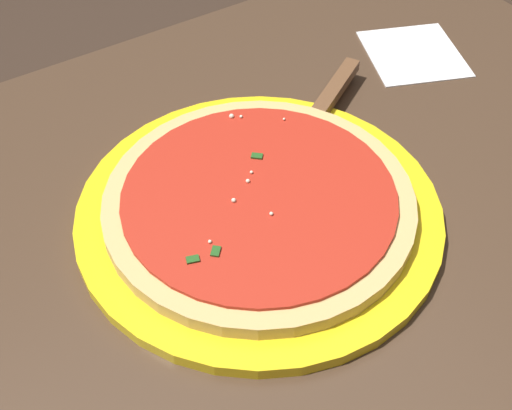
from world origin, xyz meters
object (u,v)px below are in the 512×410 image
at_px(pizza, 256,203).
at_px(serving_plate, 256,214).
at_px(pizza_server, 321,111).
at_px(napkin_loose_left, 414,54).

bearing_deg(pizza, serving_plate, 127.39).
relative_size(pizza, pizza_server, 1.50).
xyz_separation_m(serving_plate, pizza, (0.00, -0.00, 0.02)).
relative_size(serving_plate, pizza_server, 1.78).
bearing_deg(napkin_loose_left, pizza, 21.52).
height_order(pizza_server, napkin_loose_left, pizza_server).
bearing_deg(napkin_loose_left, pizza_server, 13.80).
height_order(serving_plate, napkin_loose_left, serving_plate).
relative_size(serving_plate, pizza, 1.19).
bearing_deg(pizza, pizza_server, -149.58).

